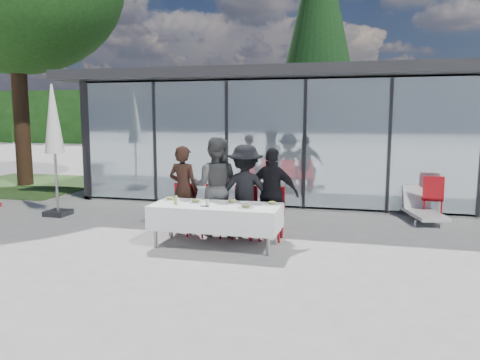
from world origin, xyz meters
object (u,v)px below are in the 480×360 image
(market_umbrella, at_px, (54,128))
(conifer_tree, at_px, (319,26))
(folded_eyeglasses, at_px, (204,206))
(diner_chair_a, at_px, (183,206))
(diner_b, at_px, (216,187))
(plate_d, at_px, (272,203))
(juice_bottle, at_px, (176,200))
(diner_chair_b, at_px, (215,208))
(plate_c, at_px, (233,202))
(spare_chair_b, at_px, (433,195))
(diner_chair_d, at_px, (272,211))
(lounger, at_px, (422,209))
(plate_b, at_px, (196,201))
(diner_chair_c, at_px, (245,209))
(plate_a, at_px, (170,199))
(plate_extra, at_px, (246,207))
(dining_table, at_px, (216,216))
(diner_c, at_px, (245,191))
(diner_d, at_px, (272,194))
(diner_a, at_px, (183,190))

(market_umbrella, height_order, conifer_tree, conifer_tree)
(folded_eyeglasses, bearing_deg, diner_chair_a, 128.26)
(folded_eyeglasses, bearing_deg, diner_b, 96.29)
(plate_d, height_order, market_umbrella, market_umbrella)
(juice_bottle, bearing_deg, diner_chair_b, 63.94)
(plate_c, height_order, spare_chair_b, spare_chair_b)
(diner_chair_a, relative_size, diner_chair_d, 1.00)
(lounger, height_order, conifer_tree, conifer_tree)
(diner_chair_a, xyz_separation_m, plate_c, (1.15, -0.54, 0.24))
(plate_b, height_order, lounger, plate_b)
(diner_chair_c, relative_size, folded_eyeglasses, 6.96)
(folded_eyeglasses, height_order, conifer_tree, conifer_tree)
(plate_a, bearing_deg, plate_c, -0.27)
(plate_b, bearing_deg, plate_d, 5.92)
(plate_extra, bearing_deg, dining_table, 164.07)
(diner_chair_d, bearing_deg, market_umbrella, 171.11)
(diner_b, xyz_separation_m, diner_chair_d, (1.11, -0.03, -0.41))
(conifer_tree, bearing_deg, folded_eyeglasses, -93.30)
(diner_chair_b, relative_size, plate_d, 3.61)
(plate_d, bearing_deg, diner_b, 155.01)
(plate_a, xyz_separation_m, lounger, (4.75, 2.88, -0.52))
(diner_chair_b, relative_size, diner_chair_c, 1.00)
(diner_chair_d, bearing_deg, diner_c, 177.23)
(plate_b, bearing_deg, diner_chair_c, 42.41)
(diner_d, height_order, conifer_tree, conifer_tree)
(market_umbrella, bearing_deg, plate_extra, -19.40)
(diner_b, xyz_separation_m, plate_extra, (0.83, -0.94, -0.17))
(plate_d, bearing_deg, dining_table, -167.49)
(dining_table, height_order, plate_d, plate_d)
(plate_b, relative_size, plate_extra, 1.00)
(dining_table, xyz_separation_m, diner_chair_d, (0.86, 0.75, -0.00))
(diner_a, xyz_separation_m, lounger, (4.70, 2.32, -0.60))
(diner_chair_a, relative_size, diner_chair_b, 1.00)
(plate_c, bearing_deg, spare_chair_b, 39.43)
(juice_bottle, height_order, market_umbrella, market_umbrella)
(dining_table, distance_m, diner_chair_d, 1.14)
(dining_table, xyz_separation_m, plate_extra, (0.58, -0.17, 0.24))
(market_umbrella, bearing_deg, plate_a, -21.77)
(dining_table, bearing_deg, diner_chair_a, 140.37)
(plate_b, relative_size, folded_eyeglasses, 1.93)
(diner_b, distance_m, plate_c, 0.77)
(diner_b, bearing_deg, plate_a, 33.75)
(diner_chair_d, bearing_deg, plate_d, -79.83)
(plate_extra, xyz_separation_m, juice_bottle, (-1.27, 0.01, 0.05))
(diner_a, distance_m, diner_chair_c, 1.29)
(plate_c, relative_size, folded_eyeglasses, 1.93)
(conifer_tree, bearing_deg, plate_b, -94.59)
(diner_d, bearing_deg, dining_table, 50.24)
(plate_d, relative_size, plate_extra, 1.00)
(diner_a, relative_size, diner_chair_c, 1.77)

